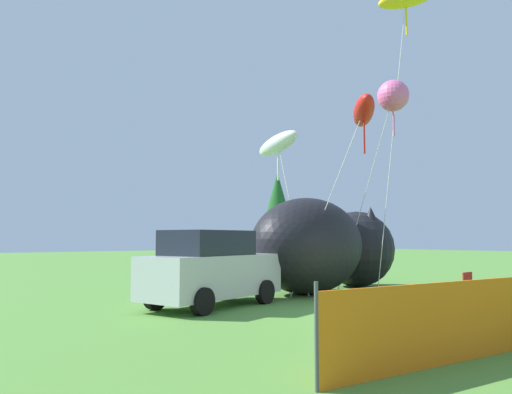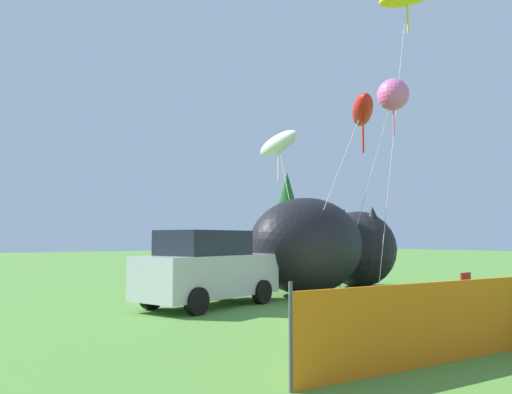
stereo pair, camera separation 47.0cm
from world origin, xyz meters
TOP-DOWN VIEW (x-y plane):
  - ground_plane at (0.00, 0.00)m, footprint 120.00×120.00m
  - parked_car at (-3.00, 3.81)m, footprint 4.39×2.70m
  - folding_chair at (2.04, -0.28)m, footprint 0.58×0.58m
  - inflatable_cat at (1.99, 4.60)m, footprint 6.92×3.96m
  - kite_white_ghost at (1.07, 5.89)m, footprint 0.88×3.07m
  - kite_red_lizard at (1.47, 2.38)m, footprint 2.35×2.67m
  - kite_yellow_hero at (4.27, 2.75)m, footprint 2.35×1.68m
  - kite_pink_octopus at (2.82, 2.30)m, footprint 1.00×3.09m
  - horizon_tree_northeast at (24.21, 33.13)m, footprint 3.70×3.70m

SIDE VIEW (x-z plane):
  - ground_plane at x=0.00m, z-range 0.00..0.00m
  - folding_chair at x=2.04m, z-range 0.07..0.98m
  - parked_car at x=-3.00m, z-range -0.01..1.97m
  - inflatable_cat at x=1.99m, z-range -0.12..2.96m
  - kite_white_ghost at x=1.07m, z-range 2.25..7.91m
  - horizon_tree_northeast at x=24.21m, z-range 1.01..9.85m
  - kite_red_lizard at x=1.47m, z-range 2.51..8.67m
  - kite_pink_octopus at x=2.82m, z-range 2.88..9.68m
  - kite_yellow_hero at x=4.27m, z-range 4.73..15.41m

